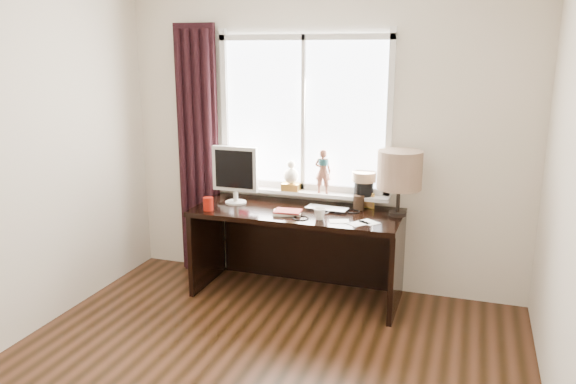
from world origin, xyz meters
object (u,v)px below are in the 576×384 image
(laptop, at_px, (327,209))
(desk, at_px, (300,235))
(red_cup, at_px, (208,204))
(monitor, at_px, (235,171))
(table_lamp, at_px, (400,171))
(mug, at_px, (320,213))

(laptop, distance_m, desk, 0.35)
(red_cup, bearing_deg, monitor, 65.22)
(red_cup, relative_size, table_lamp, 0.21)
(desk, relative_size, monitor, 3.47)
(monitor, bearing_deg, table_lamp, 2.93)
(red_cup, relative_size, monitor, 0.22)
(laptop, xyz_separation_m, mug, (0.00, -0.25, 0.03))
(mug, distance_m, red_cup, 0.93)
(mug, bearing_deg, laptop, 90.74)
(mug, relative_size, red_cup, 0.87)
(laptop, relative_size, desk, 0.20)
(mug, xyz_separation_m, monitor, (-0.81, 0.23, 0.23))
(red_cup, bearing_deg, mug, 2.64)
(laptop, xyz_separation_m, desk, (-0.24, 0.03, -0.26))
(laptop, bearing_deg, desk, 178.32)
(laptop, distance_m, mug, 0.26)
(mug, bearing_deg, red_cup, -177.36)
(desk, bearing_deg, red_cup, -154.85)
(laptop, height_order, mug, mug)
(mug, height_order, table_lamp, table_lamp)
(mug, distance_m, monitor, 0.87)
(laptop, relative_size, table_lamp, 0.66)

